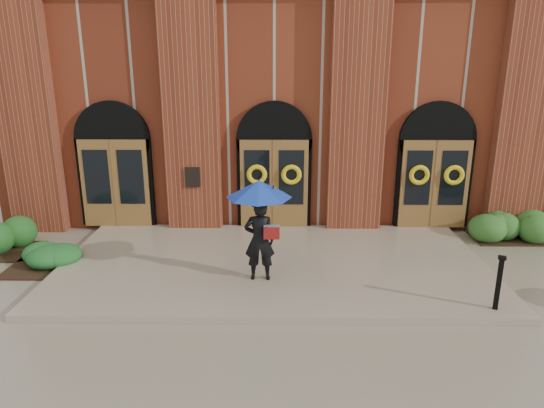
{
  "coord_description": "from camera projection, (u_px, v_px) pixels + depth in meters",
  "views": [
    {
      "loc": [
        0.11,
        -10.53,
        4.73
      ],
      "look_at": [
        -0.04,
        1.0,
        1.32
      ],
      "focal_mm": 32.0,
      "sensor_mm": 36.0,
      "label": 1
    }
  ],
  "objects": [
    {
      "name": "church_building",
      "position": [
        276.0,
        94.0,
        18.87
      ],
      "size": [
        16.2,
        12.53,
        7.0
      ],
      "color": "maroon",
      "rests_on": "ground"
    },
    {
      "name": "ground",
      "position": [
        273.0,
        269.0,
        11.44
      ],
      "size": [
        90.0,
        90.0,
        0.0
      ],
      "primitive_type": "plane",
      "color": "gray",
      "rests_on": "ground"
    },
    {
      "name": "hedge_wall_right",
      "position": [
        529.0,
        226.0,
        13.36
      ],
      "size": [
        2.79,
        1.12,
        0.72
      ],
      "primitive_type": "ellipsoid",
      "color": "#2C5B20",
      "rests_on": "ground"
    },
    {
      "name": "man_with_umbrella",
      "position": [
        259.0,
        211.0,
        10.19
      ],
      "size": [
        1.43,
        1.43,
        2.21
      ],
      "rotation": [
        0.0,
        0.0,
        3.17
      ],
      "color": "black",
      "rests_on": "landing"
    },
    {
      "name": "metal_post",
      "position": [
        499.0,
        282.0,
        9.16
      ],
      "size": [
        0.19,
        0.19,
        1.08
      ],
      "rotation": [
        0.0,
        0.0,
        -0.42
      ],
      "color": "black",
      "rests_on": "landing"
    },
    {
      "name": "landing",
      "position": [
        273.0,
        264.0,
        11.56
      ],
      "size": [
        10.0,
        5.3,
        0.15
      ],
      "primitive_type": "cube",
      "color": "gray",
      "rests_on": "ground"
    },
    {
      "name": "hedge_front_left",
      "position": [
        40.0,
        259.0,
        11.44
      ],
      "size": [
        1.37,
        1.18,
        0.49
      ],
      "primitive_type": "ellipsoid",
      "color": "#1D5520",
      "rests_on": "ground"
    }
  ]
}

